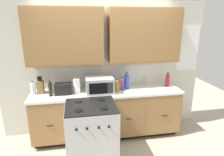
# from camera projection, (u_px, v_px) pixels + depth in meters

# --- Properties ---
(ground_plane) EXTENTS (8.00, 8.00, 0.00)m
(ground_plane) POSITION_uv_depth(u_px,v_px,m) (110.00, 144.00, 3.56)
(ground_plane) COLOR #B2A893
(wall_unit) EXTENTS (3.88, 0.40, 2.50)m
(wall_unit) POSITION_uv_depth(u_px,v_px,m) (105.00, 49.00, 3.56)
(wall_unit) COLOR silver
(wall_unit) RESTS_ON ground_plane
(counter_run) EXTENTS (2.71, 0.64, 0.91)m
(counter_run) POSITION_uv_depth(u_px,v_px,m) (108.00, 113.00, 3.71)
(counter_run) COLOR black
(counter_run) RESTS_ON ground_plane
(stove_range) EXTENTS (0.76, 0.68, 0.95)m
(stove_range) POSITION_uv_depth(u_px,v_px,m) (92.00, 133.00, 3.06)
(stove_range) COLOR #B7B7BC
(stove_range) RESTS_ON ground_plane
(microwave) EXTENTS (0.48, 0.37, 0.28)m
(microwave) POSITION_uv_depth(u_px,v_px,m) (100.00, 85.00, 3.47)
(microwave) COLOR #B7B7BC
(microwave) RESTS_ON counter_run
(toaster) EXTENTS (0.28, 0.18, 0.19)m
(toaster) POSITION_uv_depth(u_px,v_px,m) (63.00, 89.00, 3.42)
(toaster) COLOR black
(toaster) RESTS_ON counter_run
(knife_block) EXTENTS (0.11, 0.14, 0.31)m
(knife_block) POSITION_uv_depth(u_px,v_px,m) (40.00, 87.00, 3.46)
(knife_block) COLOR olive
(knife_block) RESTS_ON counter_run
(sink_faucet) EXTENTS (0.02, 0.02, 0.20)m
(sink_faucet) POSITION_uv_depth(u_px,v_px,m) (144.00, 80.00, 3.89)
(sink_faucet) COLOR #B2B5BA
(sink_faucet) RESTS_ON counter_run
(paper_towel_roll) EXTENTS (0.12, 0.12, 0.26)m
(paper_towel_roll) POSITION_uv_depth(u_px,v_px,m) (77.00, 86.00, 3.46)
(paper_towel_roll) COLOR white
(paper_towel_roll) RESTS_ON counter_run
(bottle_violet) EXTENTS (0.07, 0.07, 0.26)m
(bottle_violet) POSITION_uv_depth(u_px,v_px,m) (123.00, 84.00, 3.60)
(bottle_violet) COLOR #663384
(bottle_violet) RESTS_ON counter_run
(bottle_red) EXTENTS (0.08, 0.08, 0.28)m
(bottle_red) POSITION_uv_depth(u_px,v_px,m) (167.00, 79.00, 3.81)
(bottle_red) COLOR maroon
(bottle_red) RESTS_ON counter_run
(bottle_dark) EXTENTS (0.06, 0.06, 0.28)m
(bottle_dark) POSITION_uv_depth(u_px,v_px,m) (50.00, 88.00, 3.31)
(bottle_dark) COLOR black
(bottle_dark) RESTS_ON counter_run
(bottle_blue) EXTENTS (0.08, 0.08, 0.32)m
(bottle_blue) POSITION_uv_depth(u_px,v_px,m) (127.00, 80.00, 3.68)
(bottle_blue) COLOR blue
(bottle_blue) RESTS_ON counter_run
(bottle_amber) EXTENTS (0.08, 0.08, 0.24)m
(bottle_amber) POSITION_uv_depth(u_px,v_px,m) (117.00, 85.00, 3.53)
(bottle_amber) COLOR #9E6619
(bottle_amber) RESTS_ON counter_run
(bottle_clear) EXTENTS (0.08, 0.08, 0.24)m
(bottle_clear) POSITION_uv_depth(u_px,v_px,m) (33.00, 88.00, 3.40)
(bottle_clear) COLOR silver
(bottle_clear) RESTS_ON counter_run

